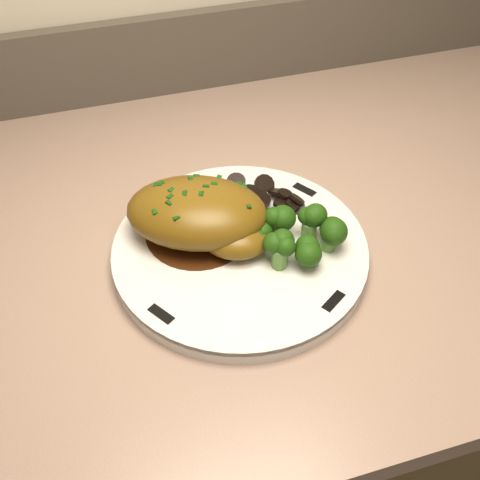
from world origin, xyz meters
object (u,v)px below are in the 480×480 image
object	(u,v)px
plate	(240,252)
chicken_breast	(201,215)
counter	(337,375)
broccoli_florets	(295,235)

from	to	relation	value
plate	chicken_breast	bearing A→B (deg)	139.87
counter	chicken_breast	size ratio (longest dim) A/B	10.46
chicken_breast	plate	bearing A→B (deg)	-17.83
plate	broccoli_florets	xyz separation A→B (m)	(0.05, -0.02, 0.03)
plate	broccoli_florets	distance (m)	0.07
chicken_breast	broccoli_florets	world-z (taller)	chicken_breast
counter	broccoli_florets	xyz separation A→B (m)	(-0.14, -0.07, 0.45)
broccoli_florets	counter	bearing A→B (deg)	28.11
plate	broccoli_florets	bearing A→B (deg)	-21.36
counter	broccoli_florets	bearing A→B (deg)	-151.89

